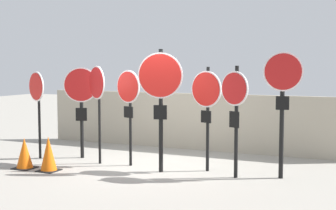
# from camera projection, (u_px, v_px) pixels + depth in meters

# --- Properties ---
(ground_plane) EXTENTS (40.00, 40.00, 0.00)m
(ground_plane) POSITION_uv_depth(u_px,v_px,m) (150.00, 167.00, 10.13)
(ground_plane) COLOR gray
(fence_back) EXTENTS (8.40, 0.12, 1.47)m
(fence_back) POSITION_uv_depth(u_px,v_px,m) (190.00, 121.00, 12.24)
(fence_back) COLOR #A89E89
(fence_back) RESTS_ON ground
(stop_sign_0) EXTENTS (0.64, 0.31, 2.05)m
(stop_sign_0) POSITION_uv_depth(u_px,v_px,m) (37.00, 94.00, 10.93)
(stop_sign_0) COLOR black
(stop_sign_0) RESTS_ON ground
(stop_sign_1) EXTENTS (0.74, 0.39, 2.15)m
(stop_sign_1) POSITION_uv_depth(u_px,v_px,m) (81.00, 96.00, 10.97)
(stop_sign_1) COLOR black
(stop_sign_1) RESTS_ON ground
(stop_sign_2) EXTENTS (0.64, 0.42, 2.19)m
(stop_sign_2) POSITION_uv_depth(u_px,v_px,m) (97.00, 90.00, 10.32)
(stop_sign_2) COLOR black
(stop_sign_2) RESTS_ON ground
(stop_sign_3) EXTENTS (0.68, 0.27, 2.09)m
(stop_sign_3) POSITION_uv_depth(u_px,v_px,m) (129.00, 96.00, 10.11)
(stop_sign_3) COLOR black
(stop_sign_3) RESTS_ON ground
(stop_sign_4) EXTENTS (0.91, 0.25, 2.52)m
(stop_sign_4) POSITION_uv_depth(u_px,v_px,m) (160.00, 88.00, 9.46)
(stop_sign_4) COLOR black
(stop_sign_4) RESTS_ON ground
(stop_sign_5) EXTENTS (0.72, 0.26, 2.17)m
(stop_sign_5) POSITION_uv_depth(u_px,v_px,m) (206.00, 99.00, 9.58)
(stop_sign_5) COLOR black
(stop_sign_5) RESTS_ON ground
(stop_sign_6) EXTENTS (0.61, 0.32, 2.19)m
(stop_sign_6) POSITION_uv_depth(u_px,v_px,m) (235.00, 102.00, 9.01)
(stop_sign_6) COLOR black
(stop_sign_6) RESTS_ON ground
(stop_sign_7) EXTENTS (0.74, 0.22, 2.45)m
(stop_sign_7) POSITION_uv_depth(u_px,v_px,m) (283.00, 91.00, 8.93)
(stop_sign_7) COLOR black
(stop_sign_7) RESTS_ON ground
(traffic_cone_0) EXTENTS (0.40, 0.40, 0.73)m
(traffic_cone_0) POSITION_uv_depth(u_px,v_px,m) (49.00, 154.00, 9.72)
(traffic_cone_0) COLOR black
(traffic_cone_0) RESTS_ON ground
(traffic_cone_1) EXTENTS (0.42, 0.42, 0.66)m
(traffic_cone_1) POSITION_uv_depth(u_px,v_px,m) (24.00, 153.00, 9.96)
(traffic_cone_1) COLOR black
(traffic_cone_1) RESTS_ON ground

